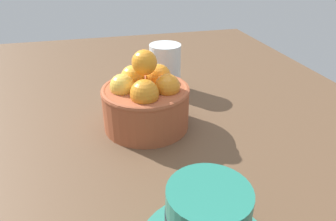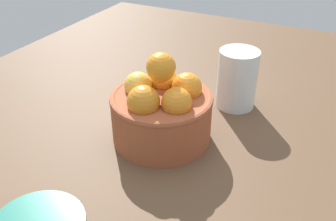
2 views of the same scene
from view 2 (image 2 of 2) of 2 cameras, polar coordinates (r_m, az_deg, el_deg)
name	(u,v)px [view 2 (image 2 of 2)]	position (r cm, az deg, el deg)	size (l,w,h in cm)	color
ground_plane	(162,151)	(56.48, -0.94, -6.15)	(117.66, 88.80, 4.99)	brown
terracotta_bowl	(162,110)	(52.31, -1.00, 0.14)	(14.37, 14.37, 13.29)	#9E4C2D
water_glass	(237,79)	(61.60, 10.52, 4.78)	(6.44, 6.44, 9.67)	silver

